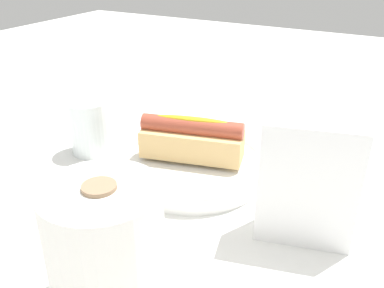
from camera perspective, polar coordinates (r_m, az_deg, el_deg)
ground_plane at (r=0.63m, az=0.85°, el=-5.02°), size 2.40×2.40×0.00m
serving_bowl at (r=0.64m, az=-0.00°, el=-2.76°), size 0.23×0.23×0.03m
hotdog_front at (r=0.62m, az=-0.00°, el=0.65°), size 0.16×0.08×0.06m
water_glass at (r=0.71m, az=-13.53°, el=2.08°), size 0.07×0.07×0.09m
paper_towel_roll at (r=0.41m, az=-11.57°, el=-13.65°), size 0.11×0.11×0.13m
napkin_box at (r=0.50m, az=15.42°, el=-5.12°), size 0.12×0.07×0.15m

